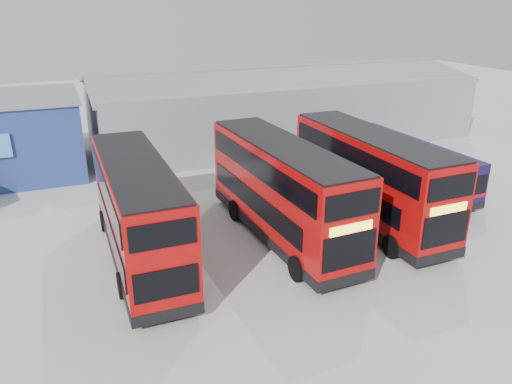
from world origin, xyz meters
The scene contains 6 objects.
ground_plane centered at (0.00, 0.00, 0.00)m, with size 120.00×120.00×0.00m, color #A3A39D.
maintenance_shed centered at (8.00, 20.00, 2.60)m, with size 30.50×12.00×5.89m.
double_decker_left centered at (-6.64, 2.79, 2.29)m, with size 2.84×10.92×4.60m.
double_decker_centre centered at (0.10, 2.54, 2.37)m, with size 3.25×11.36×4.75m.
double_decker_right centered at (5.05, 2.63, 2.35)m, with size 2.97×11.22×4.72m.
single_decker_blue centered at (10.24, 6.14, 1.40)m, with size 2.76×10.44×2.81m.
Camera 1 is at (-9.40, -17.44, 10.96)m, focal length 35.00 mm.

